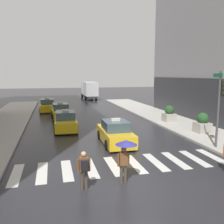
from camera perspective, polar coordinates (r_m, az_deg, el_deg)
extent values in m
plane|color=#26262B|center=(10.62, 7.78, -17.82)|extent=(160.00, 160.00, 0.00)
cube|color=silver|center=(12.84, -21.58, -13.51)|extent=(0.50, 2.80, 0.01)
cube|color=silver|center=(12.73, -16.07, -13.43)|extent=(0.50, 2.80, 0.01)
cube|color=silver|center=(12.73, -10.52, -13.23)|extent=(0.50, 2.80, 0.01)
cube|color=silver|center=(12.84, -5.03, -12.91)|extent=(0.50, 2.80, 0.01)
cube|color=silver|center=(13.06, 0.30, -12.49)|extent=(0.50, 2.80, 0.01)
cube|color=silver|center=(13.39, 5.39, -11.99)|extent=(0.50, 2.80, 0.01)
cube|color=silver|center=(13.81, 10.19, -11.43)|extent=(0.50, 2.80, 0.01)
cube|color=silver|center=(14.32, 14.66, -10.84)|extent=(0.50, 2.80, 0.01)
cube|color=silver|center=(14.91, 18.78, -10.23)|extent=(0.50, 2.80, 0.01)
cube|color=silver|center=(15.57, 22.56, -9.63)|extent=(0.50, 2.80, 0.01)
cylinder|color=#47474C|center=(16.58, 23.64, 0.44)|extent=(0.14, 0.14, 4.80)
cube|color=black|center=(16.60, 24.53, 4.99)|extent=(0.30, 0.26, 0.95)
sphere|color=#28231E|center=(16.49, 24.83, 4.96)|extent=(0.17, 0.17, 0.17)
sphere|color=#28231E|center=(16.51, 24.76, 3.92)|extent=(0.17, 0.17, 0.17)
cube|color=#196638|center=(16.55, 23.58, 7.91)|extent=(0.04, 0.84, 0.24)
cube|color=gold|center=(16.92, 0.74, -5.53)|extent=(1.85, 4.52, 0.84)
cube|color=#384C5B|center=(16.65, 0.83, -3.15)|extent=(1.62, 2.12, 0.64)
cube|color=silver|center=(16.57, 0.83, -1.76)|extent=(0.60, 0.25, 0.18)
cylinder|color=black|center=(18.08, -2.94, -5.36)|extent=(0.23, 0.66, 0.66)
cylinder|color=black|center=(18.45, 2.31, -5.07)|extent=(0.23, 0.66, 0.66)
cylinder|color=black|center=(15.52, -1.14, -7.74)|extent=(0.23, 0.66, 0.66)
cylinder|color=black|center=(15.95, 4.93, -7.31)|extent=(0.23, 0.66, 0.66)
cube|color=#F2EAB2|center=(18.94, -2.78, -3.86)|extent=(0.20, 0.04, 0.14)
cube|color=#F2EAB2|center=(19.20, 0.93, -3.68)|extent=(0.20, 0.04, 0.14)
cube|color=yellow|center=(21.49, -10.83, -2.60)|extent=(1.93, 4.55, 0.84)
cube|color=#384C5B|center=(21.26, -10.88, -0.70)|extent=(1.66, 2.15, 0.64)
cube|color=silver|center=(21.19, -10.91, 0.39)|extent=(0.61, 0.26, 0.18)
cylinder|color=black|center=(22.85, -13.05, -2.58)|extent=(0.24, 0.67, 0.66)
cylinder|color=black|center=(22.89, -8.77, -2.44)|extent=(0.24, 0.67, 0.66)
cylinder|color=black|center=(20.21, -13.14, -4.07)|extent=(0.24, 0.67, 0.66)
cylinder|color=black|center=(20.25, -8.29, -3.90)|extent=(0.24, 0.67, 0.66)
cube|color=#F2EAB2|center=(23.71, -12.51, -1.49)|extent=(0.20, 0.05, 0.14)
cube|color=#F2EAB2|center=(23.73, -9.46, -1.39)|extent=(0.20, 0.05, 0.14)
cube|color=yellow|center=(27.28, -11.99, -0.24)|extent=(2.04, 4.59, 0.84)
cube|color=#384C5B|center=(27.07, -12.02, 1.28)|extent=(1.71, 2.18, 0.64)
cube|color=silver|center=(27.02, -12.05, 2.14)|extent=(0.61, 0.27, 0.18)
cylinder|color=black|center=(28.58, -13.93, -0.36)|extent=(0.26, 0.67, 0.66)
cylinder|color=black|center=(28.72, -10.52, -0.21)|extent=(0.26, 0.67, 0.66)
cylinder|color=black|center=(25.92, -13.59, -1.27)|extent=(0.26, 0.67, 0.66)
cylinder|color=black|center=(26.07, -9.84, -1.10)|extent=(0.26, 0.67, 0.66)
cube|color=#F2EAB2|center=(29.46, -13.61, 0.45)|extent=(0.20, 0.05, 0.14)
cube|color=#F2EAB2|center=(29.56, -11.18, 0.56)|extent=(0.20, 0.05, 0.14)
cube|color=yellow|center=(32.73, -14.92, 1.14)|extent=(1.88, 4.53, 0.84)
cube|color=#384C5B|center=(32.54, -14.97, 2.41)|extent=(1.64, 2.13, 0.64)
cube|color=silver|center=(32.50, -14.99, 3.13)|extent=(0.60, 0.25, 0.18)
cylinder|color=black|center=(34.11, -16.34, 0.99)|extent=(0.23, 0.66, 0.66)
cylinder|color=black|center=(34.10, -13.47, 1.10)|extent=(0.23, 0.66, 0.66)
cylinder|color=black|center=(31.43, -16.45, 0.35)|extent=(0.23, 0.66, 0.66)
cylinder|color=black|center=(31.43, -13.33, 0.47)|extent=(0.23, 0.66, 0.66)
cube|color=#F2EAB2|center=(34.98, -15.96, 1.64)|extent=(0.20, 0.04, 0.14)
cube|color=#F2EAB2|center=(34.98, -13.90, 1.72)|extent=(0.20, 0.04, 0.14)
cube|color=#2D2D2D|center=(46.92, -5.29, 3.73)|extent=(1.90, 6.63, 0.40)
cube|color=silver|center=(50.08, -5.94, 5.48)|extent=(2.13, 1.83, 2.10)
cube|color=#384C5B|center=(50.97, -6.11, 5.94)|extent=(1.89, 0.07, 0.95)
cube|color=silver|center=(45.93, -5.13, 5.44)|extent=(2.27, 4.83, 2.50)
cylinder|color=black|center=(49.84, -7.02, 3.77)|extent=(0.29, 0.90, 0.90)
cylinder|color=black|center=(50.15, -4.75, 3.84)|extent=(0.29, 0.90, 0.90)
cylinder|color=black|center=(45.36, -6.24, 3.29)|extent=(0.29, 0.90, 0.90)
cylinder|color=black|center=(45.70, -3.75, 3.37)|extent=(0.29, 0.90, 0.90)
cylinder|color=#473D33|center=(11.02, 2.21, -14.38)|extent=(0.14, 0.14, 0.82)
cylinder|color=#473D33|center=(11.07, 3.14, -14.28)|extent=(0.14, 0.14, 0.82)
cube|color=brown|center=(10.78, 2.71, -10.86)|extent=(0.36, 0.24, 0.60)
sphere|color=#9E7051|center=(10.65, 2.72, -8.73)|extent=(0.22, 0.22, 0.22)
cylinder|color=brown|center=(10.74, 1.50, -11.22)|extent=(0.09, 0.09, 0.55)
cylinder|color=brown|center=(10.87, 3.89, -11.00)|extent=(0.09, 0.09, 0.55)
cylinder|color=#4C4C4C|center=(10.72, 3.34, -9.29)|extent=(0.02, 0.02, 1.00)
cone|color=navy|center=(10.60, 3.36, -7.13)|extent=(0.96, 0.96, 0.20)
cylinder|color=#473D33|center=(10.50, -7.08, -15.66)|extent=(0.14, 0.14, 0.82)
cylinder|color=#473D33|center=(10.52, -6.07, -15.59)|extent=(0.14, 0.14, 0.82)
cube|color=brown|center=(10.24, -6.64, -12.00)|extent=(0.36, 0.24, 0.60)
sphere|color=tan|center=(10.10, -6.69, -9.77)|extent=(0.22, 0.22, 0.22)
cylinder|color=brown|center=(10.23, -7.95, -12.34)|extent=(0.09, 0.09, 0.55)
cylinder|color=brown|center=(10.28, -5.34, -12.18)|extent=(0.09, 0.09, 0.55)
cube|color=black|center=(10.03, -6.48, -12.33)|extent=(0.28, 0.18, 0.40)
cylinder|color=#BF5119|center=(13.13, 24.80, -8.29)|extent=(0.09, 0.09, 0.55)
cube|color=#A8A399|center=(20.75, 20.41, -3.44)|extent=(1.10, 1.10, 0.80)
sphere|color=#234C23|center=(20.61, 20.52, -1.40)|extent=(0.90, 0.90, 0.90)
cube|color=#A8A399|center=(24.59, 13.23, -1.27)|extent=(1.10, 1.10, 0.80)
sphere|color=#234C23|center=(24.48, 13.30, 0.46)|extent=(0.90, 0.90, 0.90)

